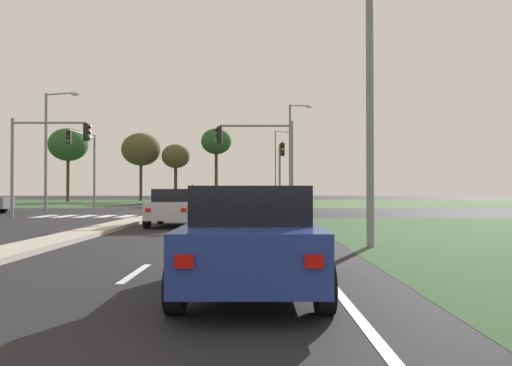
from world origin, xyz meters
name	(u,v)px	position (x,y,z in m)	size (l,w,h in m)	color
ground_plane	(174,212)	(0.00, 30.00, 0.00)	(200.00, 200.00, 0.00)	black
grass_verge_far_right	(423,203)	(25.50, 54.50, 0.00)	(35.00, 35.00, 0.01)	#385B2D
median_island_near	(57,240)	(0.00, 11.00, 0.07)	(1.20, 22.00, 0.14)	#ADA89E
median_island_far	(210,202)	(0.00, 55.00, 0.07)	(1.20, 36.00, 0.14)	gray
lane_dash_near	(136,273)	(3.50, 5.99, 0.01)	(0.14, 2.00, 0.01)	silver
lane_dash_second	(186,239)	(3.50, 11.99, 0.01)	(0.14, 2.00, 0.01)	silver
lane_dash_third	(206,225)	(3.50, 17.99, 0.01)	(0.14, 2.00, 0.01)	silver
edge_line_right	(296,239)	(6.85, 12.00, 0.01)	(0.14, 24.00, 0.01)	silver
stop_bar_near	(222,218)	(3.80, 23.00, 0.01)	(6.40, 0.50, 0.01)	silver
crosswalk_bar_near	(46,216)	(-6.40, 24.80, 0.01)	(0.70, 2.80, 0.01)	silver
crosswalk_bar_second	(66,216)	(-5.25, 24.80, 0.01)	(0.70, 2.80, 0.01)	silver
crosswalk_bar_third	(86,216)	(-4.10, 24.80, 0.01)	(0.70, 2.80, 0.01)	silver
crosswalk_bar_fourth	(106,216)	(-2.95, 24.80, 0.01)	(0.70, 2.80, 0.01)	silver
crosswalk_bar_fifth	(126,216)	(-1.80, 24.80, 0.01)	(0.70, 2.80, 0.01)	silver
crosswalk_bar_sixth	(146,216)	(-0.65, 24.80, 0.01)	(0.70, 2.80, 0.01)	silver
car_blue_second	(252,238)	(5.59, 4.50, 0.79)	(2.01, 4.21, 1.54)	navy
car_white_third	(168,198)	(-2.43, 40.99, 0.80)	(2.06, 4.35, 1.58)	silver
car_silver_fourth	(176,207)	(2.26, 17.53, 0.79)	(1.99, 4.21, 1.54)	#B7B7BC
car_teal_fifth	(252,205)	(5.45, 20.33, 0.78)	(2.00, 4.38, 1.53)	#19565B
traffic_signal_near_left	(42,149)	(-6.01, 23.40, 3.72)	(4.38, 0.32, 5.42)	gray
traffic_signal_far_left	(86,155)	(-7.60, 34.56, 4.20)	(0.32, 5.73, 6.04)	gray
traffic_signal_far_right	(281,163)	(7.60, 34.96, 3.63)	(0.32, 4.44, 5.27)	gray
traffic_signal_near_right	(263,151)	(6.02, 23.40, 3.61)	(4.28, 0.32, 5.25)	gray
street_lamp_near	(376,42)	(8.78, 9.89, 5.37)	(1.56, 1.73, 9.66)	gray
street_lamp_second	(50,144)	(-8.42, 29.89, 4.62)	(2.61, 0.96, 8.12)	gray
street_lamp_third	(293,150)	(8.83, 39.65, 5.05)	(2.05, 0.28, 9.08)	gray
street_lamp_fourth	(277,162)	(8.85, 71.21, 5.91)	(2.40, 0.75, 10.68)	gray
pedestrian_at_median	(193,193)	(0.29, 38.02, 1.28)	(0.34, 0.34, 1.87)	#335184
treeline_near	(69,145)	(-19.44, 61.16, 7.55)	(5.13, 5.13, 9.77)	#423323
treeline_second	(142,150)	(-10.60, 64.90, 7.25)	(5.43, 5.43, 9.59)	#423323
treeline_third	(176,157)	(-5.47, 63.58, 6.15)	(3.88, 3.88, 7.87)	#423323
treeline_fourth	(217,142)	(0.29, 61.85, 8.01)	(4.09, 4.09, 9.84)	#423323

